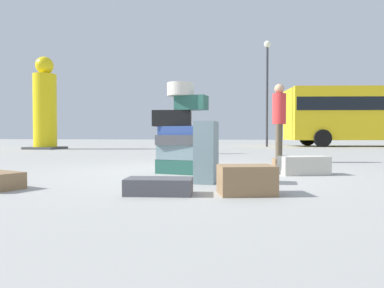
# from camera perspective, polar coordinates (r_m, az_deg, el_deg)

# --- Properties ---
(ground_plane) EXTENTS (80.00, 80.00, 0.00)m
(ground_plane) POSITION_cam_1_polar(r_m,az_deg,el_deg) (5.75, 0.12, -4.69)
(ground_plane) COLOR #9E9E99
(suitcase_tower) EXTENTS (0.94, 0.57, 1.45)m
(suitcase_tower) POSITION_cam_1_polar(r_m,az_deg,el_deg) (5.55, -1.83, 1.41)
(suitcase_tower) COLOR #26594C
(suitcase_tower) RESTS_ON ground
(suitcase_cream_foreground_far) EXTENTS (0.81, 0.56, 0.29)m
(suitcase_cream_foreground_far) POSITION_cam_1_polar(r_m,az_deg,el_deg) (5.68, 17.92, -3.38)
(suitcase_cream_foreground_far) COLOR beige
(suitcase_cream_foreground_far) RESTS_ON ground
(suitcase_slate_foreground_near) EXTENTS (0.29, 0.36, 0.79)m
(suitcase_slate_foreground_near) POSITION_cam_1_polar(r_m,az_deg,el_deg) (4.45, 2.35, -1.36)
(suitcase_slate_foreground_near) COLOR gray
(suitcase_slate_foreground_near) RESTS_ON ground
(suitcase_brown_left_side) EXTENTS (0.65, 0.54, 0.30)m
(suitcase_brown_left_side) POSITION_cam_1_polar(r_m,az_deg,el_deg) (3.67, 8.94, -5.84)
(suitcase_brown_left_side) COLOR olive
(suitcase_brown_left_side) RESTS_ON ground
(suitcase_brown_behind_tower) EXTENTS (0.55, 0.41, 0.19)m
(suitcase_brown_behind_tower) POSITION_cam_1_polar(r_m,az_deg,el_deg) (6.49, 15.50, -3.17)
(suitcase_brown_behind_tower) COLOR olive
(suitcase_brown_behind_tower) RESTS_ON ground
(suitcase_charcoal_upright_blue) EXTENTS (0.73, 0.44, 0.17)m
(suitcase_charcoal_upright_blue) POSITION_cam_1_polar(r_m,az_deg,el_deg) (3.64, -5.46, -6.94)
(suitcase_charcoal_upright_blue) COLOR #4C4C51
(suitcase_charcoal_upright_blue) RESTS_ON ground
(person_bearded_onlooker) EXTENTS (0.30, 0.34, 1.76)m
(person_bearded_onlooker) POSITION_cam_1_polar(r_m,az_deg,el_deg) (8.03, 14.16, 4.56)
(person_bearded_onlooker) COLOR brown
(person_bearded_onlooker) RESTS_ON ground
(person_tourist_with_camera) EXTENTS (0.30, 0.30, 1.68)m
(person_tourist_with_camera) POSITION_cam_1_polar(r_m,az_deg,el_deg) (11.39, -2.22, 3.45)
(person_tourist_with_camera) COLOR black
(person_tourist_with_camera) RESTS_ON ground
(yellow_dummy_statue) EXTENTS (1.38, 1.38, 4.04)m
(yellow_dummy_statue) POSITION_cam_1_polar(r_m,az_deg,el_deg) (16.55, -23.06, 5.46)
(yellow_dummy_statue) COLOR yellow
(yellow_dummy_statue) RESTS_ON ground
(parked_bus) EXTENTS (8.39, 3.76, 3.15)m
(parked_bus) POSITION_cam_1_polar(r_m,az_deg,el_deg) (21.16, 26.36, 4.62)
(parked_bus) COLOR yellow
(parked_bus) RESTS_ON ground
(lamp_post) EXTENTS (0.36, 0.36, 5.55)m
(lamp_post) POSITION_cam_1_polar(r_m,az_deg,el_deg) (18.89, 12.28, 10.77)
(lamp_post) COLOR #333338
(lamp_post) RESTS_ON ground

